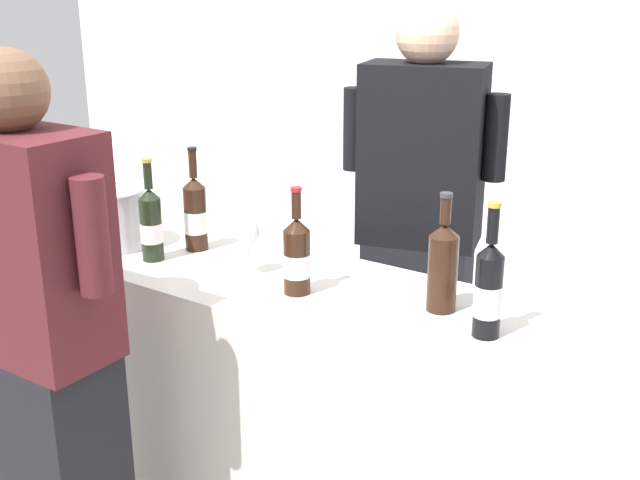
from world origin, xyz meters
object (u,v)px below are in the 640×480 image
at_px(person_server, 418,259).
at_px(person_guest, 41,374).
at_px(ice_bucket, 113,217).
at_px(wine_bottle_4, 60,205).
at_px(wine_bottle_5, 151,224).
at_px(wine_glass, 248,237).
at_px(wine_bottle_0, 443,265).
at_px(wine_bottle_3, 195,214).
at_px(wine_bottle_2, 488,289).
at_px(wine_bottle_1, 297,256).

bearing_deg(person_server, person_guest, -110.09).
bearing_deg(ice_bucket, wine_bottle_4, -170.44).
relative_size(wine_bottle_5, wine_glass, 1.83).
distance_m(wine_bottle_0, wine_bottle_3, 0.91).
relative_size(wine_bottle_0, wine_bottle_2, 0.94).
distance_m(wine_bottle_3, wine_bottle_4, 0.51).
height_order(wine_bottle_2, wine_bottle_3, wine_bottle_2).
bearing_deg(wine_glass, person_server, 69.80).
height_order(wine_bottle_4, wine_glass, wine_bottle_4).
xyz_separation_m(wine_bottle_0, wine_bottle_4, (-1.38, -0.18, -0.01)).
bearing_deg(wine_bottle_0, wine_glass, -172.50).
relative_size(wine_bottle_4, ice_bucket, 1.38).
bearing_deg(wine_bottle_4, wine_glass, 7.06).
distance_m(wine_bottle_5, person_server, 0.96).
relative_size(wine_glass, person_server, 0.10).
distance_m(wine_bottle_0, ice_bucket, 1.17).
bearing_deg(wine_bottle_5, wine_bottle_1, 3.65).
height_order(wine_bottle_4, ice_bucket, wine_bottle_4).
bearing_deg(wine_bottle_1, person_guest, -127.54).
bearing_deg(wine_bottle_0, wine_bottle_2, -26.99).
xyz_separation_m(wine_bottle_3, wine_bottle_4, (-0.48, -0.18, -0.01)).
bearing_deg(wine_bottle_5, person_guest, -78.09).
xyz_separation_m(wine_bottle_3, ice_bucket, (-0.25, -0.14, -0.02)).
bearing_deg(wine_bottle_0, person_server, 122.67).
relative_size(wine_bottle_3, wine_glass, 1.90).
relative_size(wine_bottle_5, ice_bucket, 1.44).
xyz_separation_m(wine_bottle_0, wine_bottle_2, (0.17, -0.09, -0.00)).
height_order(wine_bottle_2, person_server, person_server).
relative_size(wine_bottle_2, wine_glass, 1.93).
relative_size(wine_bottle_1, wine_bottle_2, 0.89).
height_order(wine_bottle_5, ice_bucket, wine_bottle_5).
xyz_separation_m(wine_bottle_2, wine_bottle_5, (-1.12, -0.07, -0.01)).
bearing_deg(ice_bucket, wine_glass, 6.00).
bearing_deg(ice_bucket, person_guest, -60.23).
bearing_deg(wine_bottle_3, wine_glass, -15.36).
distance_m(ice_bucket, person_guest, 0.69).
height_order(wine_bottle_0, wine_bottle_3, wine_bottle_3).
relative_size(wine_bottle_4, wine_bottle_5, 0.96).
distance_m(wine_bottle_0, person_server, 0.73).
relative_size(wine_bottle_2, wine_bottle_5, 1.06).
bearing_deg(ice_bucket, wine_bottle_3, 28.92).
bearing_deg(wine_glass, wine_bottle_0, 7.50).
height_order(wine_glass, person_server, person_server).
height_order(wine_bottle_2, wine_bottle_4, wine_bottle_2).
xyz_separation_m(wine_bottle_1, wine_glass, (-0.22, 0.04, 0.01)).
xyz_separation_m(wine_bottle_1, person_guest, (-0.44, -0.57, -0.26)).
bearing_deg(person_server, ice_bucket, -137.56).
height_order(ice_bucket, person_guest, person_guest).
relative_size(ice_bucket, person_server, 0.13).
bearing_deg(ice_bucket, wine_bottle_2, 2.26).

